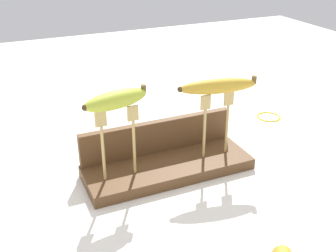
# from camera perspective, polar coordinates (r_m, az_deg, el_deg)

# --- Properties ---
(ground_plane) EXTENTS (3.00, 3.00, 0.00)m
(ground_plane) POSITION_cam_1_polar(r_m,az_deg,el_deg) (1.05, 0.00, -6.36)
(ground_plane) COLOR white
(wooden_board) EXTENTS (0.41, 0.15, 0.03)m
(wooden_board) POSITION_cam_1_polar(r_m,az_deg,el_deg) (1.04, 0.00, -5.69)
(wooden_board) COLOR brown
(wooden_board) RESTS_ON ground
(board_backstop) EXTENTS (0.41, 0.02, 0.08)m
(board_backstop) POSITION_cam_1_polar(r_m,az_deg,el_deg) (1.06, -1.42, -1.39)
(board_backstop) COLOR brown
(board_backstop) RESTS_ON wooden_board
(fork_stand_left) EXTENTS (0.10, 0.01, 0.17)m
(fork_stand_left) POSITION_cam_1_polar(r_m,az_deg,el_deg) (0.94, -6.86, -1.42)
(fork_stand_left) COLOR tan
(fork_stand_left) RESTS_ON wooden_board
(fork_stand_right) EXTENTS (0.09, 0.01, 0.17)m
(fork_stand_right) POSITION_cam_1_polar(r_m,az_deg,el_deg) (1.03, 6.65, 1.06)
(fork_stand_right) COLOR tan
(fork_stand_right) RESTS_ON wooden_board
(banana_raised_left) EXTENTS (0.16, 0.08, 0.04)m
(banana_raised_left) POSITION_cam_1_polar(r_m,az_deg,el_deg) (0.90, -7.16, 3.61)
(banana_raised_left) COLOR #B2C138
(banana_raised_left) RESTS_ON fork_stand_left
(banana_raised_right) EXTENTS (0.20, 0.07, 0.04)m
(banana_raised_right) POSITION_cam_1_polar(r_m,az_deg,el_deg) (1.00, 6.89, 5.46)
(banana_raised_right) COLOR gold
(banana_raised_right) RESTS_ON fork_stand_right
(fork_fallen_near) EXTENTS (0.16, 0.13, 0.01)m
(fork_fallen_near) POSITION_cam_1_polar(r_m,az_deg,el_deg) (1.22, -8.16, -1.41)
(fork_fallen_near) COLOR tan
(fork_fallen_near) RESTS_ON ground
(wire_coil) EXTENTS (0.08, 0.08, 0.01)m
(wire_coil) POSITION_cam_1_polar(r_m,az_deg,el_deg) (1.37, 13.65, 1.31)
(wire_coil) COLOR gold
(wire_coil) RESTS_ON ground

